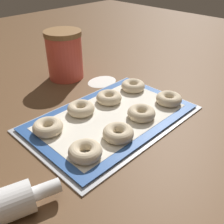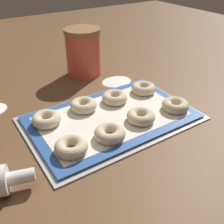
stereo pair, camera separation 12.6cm
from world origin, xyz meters
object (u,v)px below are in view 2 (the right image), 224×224
object	(u,v)px
bagel_front_far_left	(71,147)
bagel_back_mid_left	(84,105)
bagel_front_mid_left	(110,133)
bagel_front_mid_right	(141,116)
flour_canister	(83,52)
bagel_back_mid_right	(115,98)
bagel_front_far_right	(175,105)
bagel_back_far_left	(46,119)
bagel_back_far_right	(144,88)
baking_tray	(112,118)

from	to	relation	value
bagel_front_far_left	bagel_back_mid_left	bearing A→B (deg)	53.44
bagel_front_mid_left	bagel_back_mid_left	size ratio (longest dim) A/B	1.00
bagel_front_mid_right	flour_canister	xyz separation A→B (m)	(0.03, 0.37, 0.06)
bagel_front_far_left	bagel_front_mid_right	xyz separation A→B (m)	(0.21, 0.01, 0.00)
flour_canister	bagel_front_far_left	bearing A→B (deg)	-121.67
bagel_front_mid_left	flour_canister	bearing A→B (deg)	70.39
bagel_front_mid_right	bagel_back_mid_right	xyz separation A→B (m)	(-0.00, 0.12, 0.00)
bagel_back_mid_right	flour_canister	distance (m)	0.26
bagel_back_mid_right	bagel_front_far_right	bearing A→B (deg)	-47.91
bagel_back_far_left	bagel_back_mid_left	size ratio (longest dim) A/B	1.00
bagel_front_mid_left	bagel_back_far_left	xyz separation A→B (m)	(-0.10, 0.14, 0.00)
bagel_front_far_left	bagel_back_mid_left	xyz separation A→B (m)	(0.11, 0.15, 0.00)
bagel_front_mid_right	bagel_back_far_right	bearing A→B (deg)	48.51
flour_canister	bagel_back_far_right	bearing A→B (deg)	-72.88
bagel_front_mid_left	bagel_back_far_left	distance (m)	0.17
baking_tray	bagel_front_mid_left	xyz separation A→B (m)	(-0.06, -0.08, 0.02)
bagel_front_far_right	bagel_back_far_right	distance (m)	0.13
bagel_front_mid_right	flour_canister	distance (m)	0.38
bagel_front_mid_left	bagel_back_far_right	distance (m)	0.26
bagel_back_far_left	bagel_back_mid_left	bearing A→B (deg)	5.02
bagel_front_mid_right	bagel_back_mid_right	world-z (taller)	same
bagel_back_far_right	bagel_back_far_left	bearing A→B (deg)	179.87
bagel_front_far_right	bagel_back_mid_right	distance (m)	0.18
bagel_back_mid_right	flour_canister	size ratio (longest dim) A/B	0.45
bagel_front_mid_left	bagel_back_far_right	size ratio (longest dim) A/B	1.00
bagel_back_mid_right	bagel_back_mid_left	bearing A→B (deg)	173.68
bagel_front_mid_left	bagel_front_far_right	distance (m)	0.23
baking_tray	bagel_back_far_right	xyz separation A→B (m)	(0.16, 0.06, 0.02)
baking_tray	bagel_back_far_right	size ratio (longest dim) A/B	6.04
bagel_front_far_left	bagel_front_mid_left	bearing A→B (deg)	-2.92
bagel_front_mid_right	bagel_front_far_right	world-z (taller)	same
bagel_back_far_right	bagel_front_mid_left	bearing A→B (deg)	-147.12
bagel_back_mid_left	baking_tray	bearing A→B (deg)	-57.44
bagel_front_mid_left	bagel_back_mid_right	size ratio (longest dim) A/B	1.00
bagel_front_mid_right	bagel_front_far_right	xyz separation A→B (m)	(0.12, -0.01, 0.00)
baking_tray	flour_canister	size ratio (longest dim) A/B	2.73
bagel_front_mid_right	bagel_front_far_left	bearing A→B (deg)	-176.61
bagel_front_far_left	bagel_front_mid_left	size ratio (longest dim) A/B	1.00
baking_tray	flour_canister	bearing A→B (deg)	75.22
bagel_back_far_right	flour_canister	distance (m)	0.27
bagel_front_far_left	bagel_back_mid_right	xyz separation A→B (m)	(0.21, 0.13, 0.00)
baking_tray	bagel_back_far_right	world-z (taller)	bagel_back_far_right
bagel_back_far_left	bagel_back_mid_right	world-z (taller)	same
bagel_back_far_right	flour_canister	xyz separation A→B (m)	(-0.08, 0.25, 0.06)
flour_canister	bagel_front_mid_right	bearing A→B (deg)	-94.78
bagel_front_far_left	bagel_back_far_right	distance (m)	0.34
bagel_back_mid_left	bagel_back_far_left	bearing A→B (deg)	-174.98
bagel_back_mid_left	bagel_back_mid_right	distance (m)	0.10
baking_tray	flour_canister	xyz separation A→B (m)	(0.08, 0.31, 0.08)
bagel_front_mid_left	bagel_front_far_right	world-z (taller)	same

